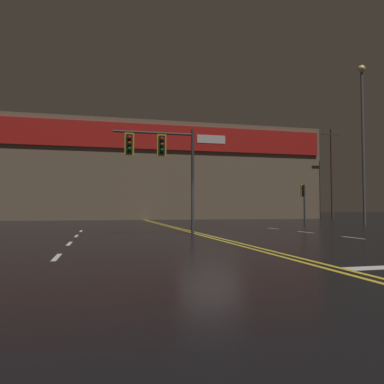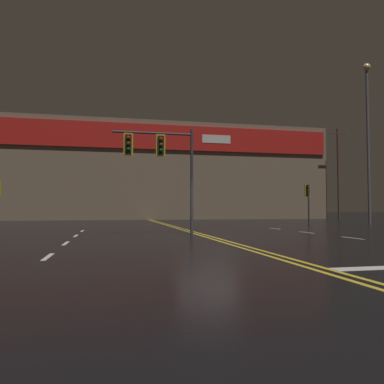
# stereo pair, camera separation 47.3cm
# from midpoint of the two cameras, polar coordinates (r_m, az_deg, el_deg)

# --- Properties ---
(ground_plane) EXTENTS (200.00, 200.00, 0.00)m
(ground_plane) POSITION_cam_midpoint_polar(r_m,az_deg,el_deg) (15.56, 3.42, -6.84)
(ground_plane) COLOR black
(road_markings) EXTENTS (16.11, 60.00, 0.01)m
(road_markings) POSITION_cam_midpoint_polar(r_m,az_deg,el_deg) (14.23, 9.81, -7.19)
(road_markings) COLOR gold
(road_markings) RESTS_ON ground
(traffic_signal_median) EXTENTS (3.69, 0.36, 4.83)m
(traffic_signal_median) POSITION_cam_midpoint_polar(r_m,az_deg,el_deg) (17.03, -4.30, 5.83)
(traffic_signal_median) COLOR #38383D
(traffic_signal_median) RESTS_ON ground
(traffic_signal_corner_northeast) EXTENTS (0.42, 0.36, 3.09)m
(traffic_signal_corner_northeast) POSITION_cam_midpoint_polar(r_m,az_deg,el_deg) (30.39, 17.66, -0.37)
(traffic_signal_corner_northeast) COLOR #38383D
(traffic_signal_corner_northeast) RESTS_ON ground
(streetlight_near_left) EXTENTS (0.56, 0.56, 11.98)m
(streetlight_near_left) POSITION_cam_midpoint_polar(r_m,az_deg,el_deg) (31.04, 25.61, 9.28)
(streetlight_near_left) COLOR #59595E
(streetlight_near_left) RESTS_ON ground
(building_backdrop) EXTENTS (41.32, 10.23, 10.66)m
(building_backdrop) POSITION_cam_midpoint_polar(r_m,az_deg,el_deg) (44.67, -6.75, 2.82)
(building_backdrop) COLOR #7A6651
(building_backdrop) RESTS_ON ground
(utility_pole_row) EXTENTS (45.79, 0.26, 10.32)m
(utility_pole_row) POSITION_cam_midpoint_polar(r_m,az_deg,el_deg) (38.15, -5.65, 3.49)
(utility_pole_row) COLOR #4C3828
(utility_pole_row) RESTS_ON ground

